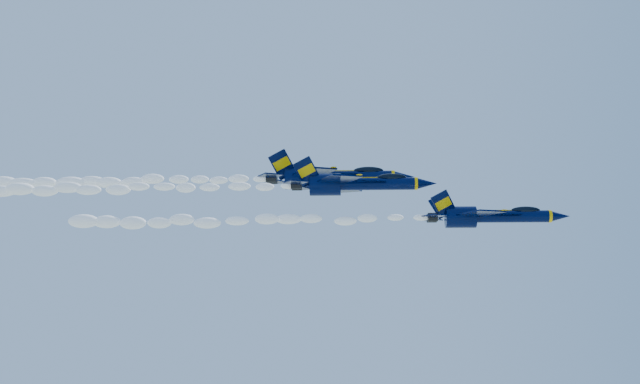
{
  "coord_description": "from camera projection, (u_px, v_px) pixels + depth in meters",
  "views": [
    {
      "loc": [
        4.54,
        -85.17,
        140.25
      ],
      "look_at": [
        0.35,
        -3.46,
        151.81
      ],
      "focal_mm": 40.0,
      "sensor_mm": 36.0,
      "label": 1
    }
  ],
  "objects": [
    {
      "name": "smoke_trail_jet_lead",
      "position": [
        245.0,
        221.0,
        76.5
      ],
      "size": [
        39.22,
        1.54,
        1.39
      ],
      "primitive_type": "ellipsoid",
      "color": "white"
    },
    {
      "name": "jet_lead",
      "position": [
        489.0,
        216.0,
        75.23
      ],
      "size": [
        14.92,
        12.24,
        5.55
      ],
      "color": "black"
    },
    {
      "name": "smoke_trail_jet_second",
      "position": [
        123.0,
        188.0,
        82.17
      ],
      "size": [
        39.22,
        1.71,
        1.53
      ],
      "primitive_type": "ellipsoid",
      "color": "white"
    },
    {
      "name": "smoke_trail_jet_third",
      "position": [
        117.0,
        182.0,
        92.0
      ],
      "size": [
        39.22,
        1.94,
        1.75
      ],
      "primitive_type": "ellipsoid",
      "color": "white"
    },
    {
      "name": "jet_third",
      "position": [
        330.0,
        177.0,
        90.65
      ],
      "size": [
        18.77,
        15.4,
        6.97
      ],
      "color": "black"
    },
    {
      "name": "jet_second",
      "position": [
        354.0,
        184.0,
        80.87
      ],
      "size": [
        16.49,
        13.52,
        6.13
      ],
      "color": "black"
    }
  ]
}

